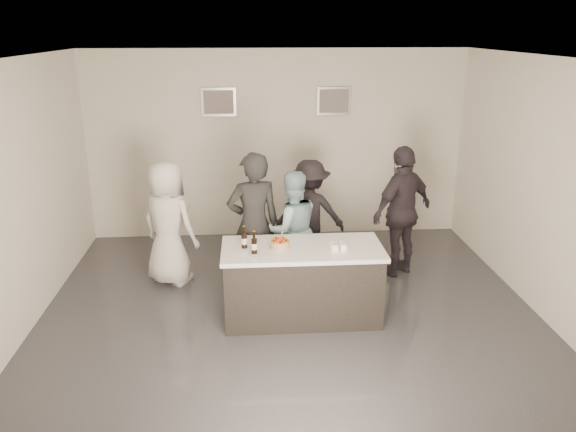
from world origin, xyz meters
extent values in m
plane|color=#3D3D42|center=(0.00, 0.00, 0.00)|extent=(6.00, 6.00, 0.00)
plane|color=white|center=(0.00, 0.00, 3.00)|extent=(6.00, 6.00, 0.00)
cube|color=silver|center=(0.00, 3.00, 1.50)|extent=(6.00, 0.04, 3.00)
cube|color=silver|center=(0.00, -3.00, 1.50)|extent=(6.00, 0.04, 3.00)
cube|color=silver|center=(-3.00, 0.00, 1.50)|extent=(0.04, 6.00, 3.00)
cube|color=silver|center=(3.00, 0.00, 1.50)|extent=(0.04, 6.00, 3.00)
cube|color=#B2B2B7|center=(-0.90, 2.97, 2.20)|extent=(0.54, 0.04, 0.44)
cube|color=#B2B2B7|center=(0.90, 2.97, 2.20)|extent=(0.54, 0.04, 0.44)
cube|color=white|center=(0.14, 0.11, 0.45)|extent=(1.86, 0.86, 0.90)
cylinder|color=orange|center=(-0.12, 0.10, 0.94)|extent=(0.21, 0.21, 0.08)
cylinder|color=black|center=(-0.53, 0.14, 1.03)|extent=(0.07, 0.07, 0.26)
cylinder|color=black|center=(-0.42, -0.04, 1.03)|extent=(0.07, 0.07, 0.26)
cube|color=orange|center=(0.55, 0.03, 0.94)|extent=(0.19, 0.19, 0.08)
cube|color=pink|center=(-0.13, -0.15, 0.90)|extent=(0.24, 0.08, 0.01)
imported|color=black|center=(-0.41, 0.83, 0.94)|extent=(0.77, 0.60, 1.87)
imported|color=#9DC6CE|center=(0.08, 1.00, 0.79)|extent=(0.89, 0.76, 1.58)
imported|color=white|center=(-1.54, 1.22, 0.84)|extent=(0.98, 0.89, 1.67)
imported|color=#322B33|center=(1.62, 1.29, 0.91)|extent=(1.14, 0.96, 1.82)
imported|color=black|center=(0.40, 1.71, 0.78)|extent=(1.04, 0.65, 1.55)
camera|label=1|loc=(-0.46, -5.87, 3.32)|focal=35.00mm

